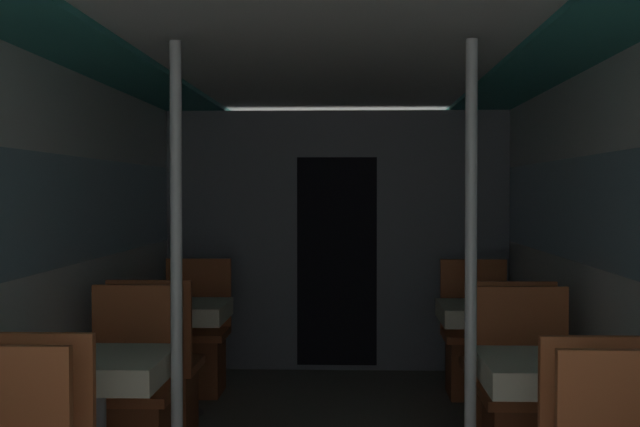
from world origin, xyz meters
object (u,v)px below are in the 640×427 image
object	(u,v)px
chair_left_far_2	(194,353)
dining_table_right_1	(556,384)
dining_table_right_2	(490,321)
dining_table_left_1	(94,380)
support_pole_right_1	(471,283)
support_pole_left_1	(176,282)
dining_table_left_2	(177,319)
chair_right_far_1	(528,423)
chair_left_far_1	(129,419)
chair_right_near_2	(506,394)
chair_right_far_2	(477,355)
chair_left_near_2	(157,391)

from	to	relation	value
chair_left_far_2	dining_table_right_1	bearing A→B (deg)	129.35
dining_table_right_1	dining_table_right_2	xyz separation A→B (m)	(0.00, 1.85, 0.00)
dining_table_left_1	support_pole_right_1	xyz separation A→B (m)	(1.64, 0.00, 0.43)
support_pole_left_1	dining_table_left_2	bearing A→B (deg)	101.22
chair_right_far_1	dining_table_right_1	bearing A→B (deg)	90.00
support_pole_left_1	dining_table_right_1	size ratio (longest dim) A/B	2.90
dining_table_right_1	support_pole_left_1	bearing A→B (deg)	180.00
chair_left_far_1	chair_right_near_2	world-z (taller)	same
chair_left_far_1	chair_right_far_1	size ratio (longest dim) A/B	1.00
support_pole_right_1	chair_right_near_2	bearing A→B (deg)	73.60
support_pole_left_1	dining_table_right_2	world-z (taller)	support_pole_left_1
dining_table_left_1	chair_left_far_1	xyz separation A→B (m)	(0.00, 0.60, -0.33)
dining_table_left_1	dining_table_left_2	xyz separation A→B (m)	(0.00, 1.85, 0.00)
dining_table_left_1	chair_right_far_2	world-z (taller)	chair_right_far_2
chair_left_far_1	support_pole_right_1	distance (m)	1.91
support_pole_left_1	chair_left_far_2	distance (m)	2.59
chair_right_near_2	chair_left_near_2	bearing A→B (deg)	180.00
support_pole_right_1	dining_table_right_2	distance (m)	1.93
dining_table_right_1	dining_table_right_2	size ratio (longest dim) A/B	1.00
dining_table_right_1	support_pole_right_1	distance (m)	0.57
chair_right_far_1	support_pole_right_1	world-z (taller)	support_pole_right_1
dining_table_right_1	chair_right_far_2	bearing A→B (deg)	90.00
chair_right_near_2	support_pole_left_1	bearing A→B (deg)	-142.80
chair_left_far_1	support_pole_left_1	xyz separation A→B (m)	(0.37, -0.60, 0.76)
support_pole_left_1	chair_left_far_1	bearing A→B (deg)	121.35
dining_table_left_1	chair_left_near_2	size ratio (longest dim) A/B	0.76
chair_left_near_2	dining_table_right_2	distance (m)	2.12
chair_right_far_2	chair_left_far_1	bearing A→B (deg)	42.61
dining_table_right_1	chair_right_near_2	world-z (taller)	chair_right_near_2
dining_table_left_2	dining_table_right_1	world-z (taller)	same
support_pole_right_1	chair_left_far_2	bearing A→B (deg)	123.83
chair_left_far_1	chair_right_far_1	distance (m)	2.01
chair_right_far_1	chair_right_near_2	size ratio (longest dim) A/B	1.00
chair_right_far_1	chair_left_far_1	bearing A→B (deg)	0.00
chair_left_far_2	support_pole_right_1	size ratio (longest dim) A/B	0.45
chair_left_near_2	chair_right_near_2	xyz separation A→B (m)	(2.01, 0.00, 0.00)
chair_right_near_2	chair_right_far_2	xyz separation A→B (m)	(0.00, 1.20, 0.00)
dining_table_left_1	chair_right_far_1	world-z (taller)	chair_right_far_1
chair_left_near_2	chair_right_far_1	distance (m)	2.11
dining_table_left_2	chair_right_far_2	world-z (taller)	chair_right_far_2
chair_left_near_2	chair_right_far_2	world-z (taller)	same
chair_left_near_2	support_pole_right_1	distance (m)	2.20
dining_table_left_1	dining_table_right_2	world-z (taller)	same
chair_left_near_2	chair_right_far_1	bearing A→B (deg)	-17.79
chair_right_near_2	dining_table_left_1	bearing A→B (deg)	-148.18
dining_table_left_1	support_pole_right_1	bearing A→B (deg)	0.00
dining_table_left_1	chair_right_near_2	xyz separation A→B (m)	(2.01, 1.25, -0.33)
support_pole_left_1	chair_right_far_2	xyz separation A→B (m)	(1.64, 2.45, -0.76)
dining_table_left_2	chair_right_far_2	size ratio (longest dim) A/B	0.76
dining_table_right_2	dining_table_left_1	bearing A→B (deg)	-137.39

